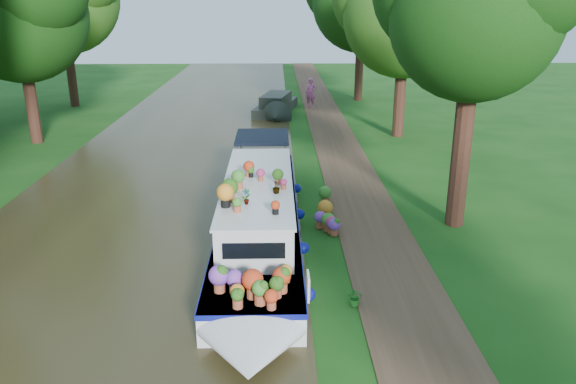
% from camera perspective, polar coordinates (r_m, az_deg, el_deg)
% --- Properties ---
extents(ground, '(100.00, 100.00, 0.00)m').
position_cam_1_polar(ground, '(14.83, 5.67, -7.78)').
color(ground, '#134010').
rests_on(ground, ground).
extents(canal_water, '(10.00, 100.00, 0.02)m').
position_cam_1_polar(canal_water, '(15.33, -17.42, -7.64)').
color(canal_water, '#2D2713').
rests_on(canal_water, ground).
extents(towpath, '(2.20, 100.00, 0.03)m').
position_cam_1_polar(towpath, '(15.01, 10.27, -7.60)').
color(towpath, '#473121').
rests_on(towpath, ground).
extents(plant_boat, '(2.29, 13.52, 2.28)m').
position_cam_1_polar(plant_boat, '(15.91, -3.00, -2.43)').
color(plant_boat, silver).
rests_on(plant_boat, canal_water).
extents(tree_near_overhang, '(5.52, 5.28, 8.99)m').
position_cam_1_polar(tree_near_overhang, '(17.12, 18.51, 17.88)').
color(tree_near_overhang, black).
rests_on(tree_near_overhang, ground).
extents(tree_near_mid, '(6.90, 6.60, 9.40)m').
position_cam_1_polar(tree_near_mid, '(28.90, 11.80, 18.15)').
color(tree_near_mid, black).
rests_on(tree_near_mid, ground).
extents(tree_far_c, '(7.13, 6.82, 9.59)m').
position_cam_1_polar(tree_far_c, '(29.67, -25.82, 16.93)').
color(tree_far_c, black).
rests_on(tree_far_c, ground).
extents(second_boat, '(2.88, 6.43, 1.19)m').
position_cam_1_polar(second_boat, '(34.97, -1.24, 8.79)').
color(second_boat, black).
rests_on(second_boat, canal_water).
extents(pedestrian_pink, '(0.77, 0.59, 1.89)m').
position_cam_1_polar(pedestrian_pink, '(36.62, 2.33, 10.01)').
color(pedestrian_pink, '#BF4E7F').
rests_on(pedestrian_pink, towpath).
extents(verge_plant, '(0.44, 0.41, 0.42)m').
position_cam_1_polar(verge_plant, '(13.11, 6.87, -10.57)').
color(verge_plant, '#227122').
rests_on(verge_plant, ground).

